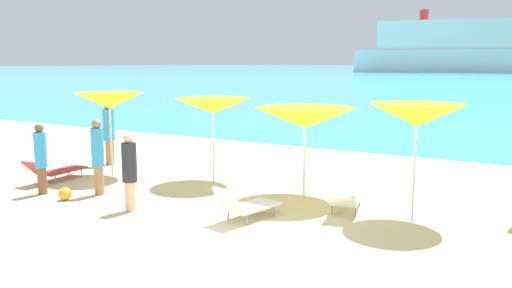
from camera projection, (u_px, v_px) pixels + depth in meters
The scene contains 14 objects.
ground_plane at pixel (386, 159), 17.58m from camera, with size 50.00×100.00×0.30m, color beige.
umbrella_0 at pixel (109, 101), 13.99m from camera, with size 1.82×1.82×2.27m.
umbrella_1 at pixel (213, 106), 13.29m from camera, with size 2.11×2.11×2.17m.
umbrella_2 at pixel (305, 118), 11.69m from camera, with size 2.37×2.37×2.08m.
umbrella_3 at pixel (417, 115), 9.91m from camera, with size 1.95×1.95×2.30m.
lounge_chair_1 at pixel (245, 205), 10.29m from camera, with size 0.88×1.49×0.74m.
lounge_chair_2 at pixel (346, 199), 10.81m from camera, with size 0.96×1.77×0.57m.
lounge_chair_3 at pixel (55, 170), 13.66m from camera, with size 0.65×1.76×0.65m.
beachgoer_1 at pixel (98, 154), 12.16m from camera, with size 0.29×0.29×1.79m.
beachgoer_2 at pixel (130, 170), 10.83m from camera, with size 0.31×0.31×1.64m.
beachgoer_3 at pixel (109, 131), 15.75m from camera, with size 0.34×0.34×1.91m.
beachgoer_4 at pixel (41, 157), 12.22m from camera, with size 0.28×0.28×1.67m.
beach_ball at pixel (65, 194), 11.79m from camera, with size 0.30×0.30×0.30m, color orange.
cruise_ship at pixel (446, 49), 148.78m from camera, with size 51.26×17.27×17.77m.
Camera 1 is at (5.06, -7.10, 3.09)m, focal length 36.77 mm.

